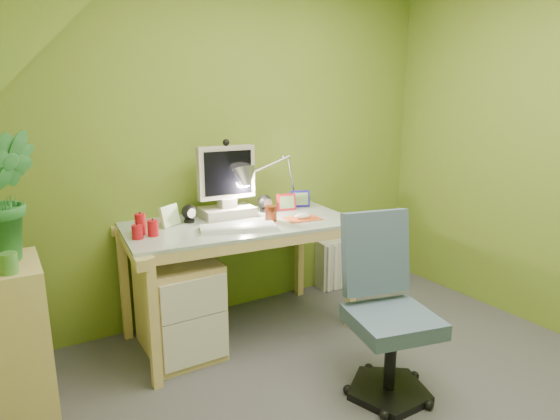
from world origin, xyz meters
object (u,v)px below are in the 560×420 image
radiator (340,263)px  task_chair (393,321)px  potted_plant (1,197)px  desk_lamp (285,170)px  desk (241,278)px  monitor (226,177)px  side_ledge (15,341)px

radiator → task_chair: bearing=-111.6°
potted_plant → desk_lamp: bearing=10.3°
desk → desk_lamp: size_ratio=2.58×
desk → potted_plant: (-1.26, -0.13, 0.70)m
monitor → potted_plant: potted_plant is taller
task_chair → desk: bearing=122.6°
potted_plant → radiator: 2.50m
monitor → desk_lamp: (0.45, 0.00, 0.01)m
desk_lamp → task_chair: desk_lamp is taller
task_chair → radiator: task_chair is taller
desk_lamp → radiator: bearing=12.5°
radiator → monitor: bearing=-167.1°
desk → monitor: (-0.00, 0.18, 0.64)m
desk → radiator: 1.10m
potted_plant → radiator: potted_plant is taller
potted_plant → desk: bearing=5.9°
desk_lamp → task_chair: bearing=-92.8°
desk_lamp → radiator: desk_lamp is taller
monitor → desk_lamp: bearing=2.5°
desk → monitor: bearing=95.4°
desk → side_ledge: size_ratio=1.82×
monitor → radiator: 1.33m
desk → radiator: (1.05, 0.29, -0.18)m
potted_plant → radiator: bearing=10.3°
desk → task_chair: 1.06m
task_chair → monitor: bearing=119.8°
side_ledge → potted_plant: size_ratio=1.29×
desk_lamp → monitor: bearing=-178.0°
desk → desk_lamp: desk_lamp is taller
desk → monitor: size_ratio=2.69×
desk_lamp → side_ledge: desk_lamp is taller
monitor → radiator: size_ratio=1.33×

